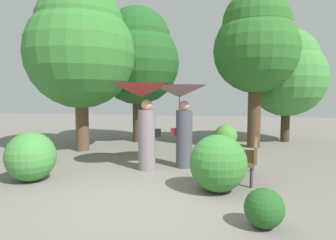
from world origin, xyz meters
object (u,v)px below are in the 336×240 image
(tree_near_right, at_px, (287,72))
(path_marker_post, at_px, (218,169))
(person_left, at_px, (143,105))
(tree_mid_left, at_px, (137,56))
(tree_near_left, at_px, (80,45))
(park_bench, at_px, (248,156))
(tree_mid_right, at_px, (256,43))
(person_right, at_px, (181,106))

(tree_near_right, relative_size, path_marker_post, 4.80)
(person_left, xyz_separation_m, tree_mid_left, (-1.38, 4.13, 1.70))
(tree_near_left, distance_m, tree_near_right, 7.60)
(park_bench, distance_m, tree_near_left, 6.31)
(tree_mid_right, distance_m, path_marker_post, 6.08)
(person_right, height_order, tree_mid_left, tree_mid_left)
(tree_mid_right, bearing_deg, path_marker_post, -101.91)
(tree_mid_left, xyz_separation_m, path_marker_post, (3.23, -5.51, -2.85))
(tree_near_left, relative_size, tree_mid_left, 1.04)
(park_bench, xyz_separation_m, tree_mid_left, (-3.86, 4.43, 2.79))
(park_bench, height_order, tree_near_right, tree_near_right)
(tree_near_right, height_order, path_marker_post, tree_near_right)
(tree_near_right, bearing_deg, park_bench, -107.61)
(tree_mid_left, bearing_deg, park_bench, -48.94)
(tree_near_left, distance_m, path_marker_post, 6.35)
(person_left, height_order, tree_near_left, tree_near_left)
(tree_near_left, height_order, tree_mid_left, tree_near_left)
(person_left, height_order, person_right, person_left)
(tree_mid_left, height_order, tree_mid_right, tree_mid_right)
(park_bench, xyz_separation_m, tree_near_right, (1.75, 5.51, 2.17))
(tree_near_right, bearing_deg, person_right, -125.10)
(park_bench, height_order, tree_mid_left, tree_mid_left)
(person_left, height_order, park_bench, person_left)
(path_marker_post, bearing_deg, tree_near_right, 70.20)
(tree_mid_left, bearing_deg, tree_near_right, 10.87)
(tree_near_right, xyz_separation_m, tree_mid_left, (-5.61, -1.08, 0.62))
(park_bench, xyz_separation_m, tree_mid_right, (0.45, 4.01, 3.08))
(tree_mid_right, relative_size, path_marker_post, 5.97)
(tree_mid_left, xyz_separation_m, tree_mid_right, (4.31, -0.42, 0.29))
(tree_near_right, xyz_separation_m, tree_mid_right, (-1.30, -1.49, 0.91))
(tree_near_right, bearing_deg, person_left, -129.09)
(person_left, relative_size, tree_mid_right, 0.40)
(person_right, relative_size, tree_near_right, 0.48)
(person_right, distance_m, tree_mid_left, 4.67)
(tree_near_right, distance_m, tree_mid_right, 2.17)
(person_left, xyz_separation_m, tree_near_left, (-2.63, 2.00, 1.80))
(person_right, distance_m, path_marker_post, 2.34)
(person_left, bearing_deg, path_marker_post, -133.95)
(tree_near_right, bearing_deg, tree_mid_left, -169.13)
(tree_near_left, bearing_deg, path_marker_post, -37.07)
(person_left, bearing_deg, tree_mid_right, -45.45)
(person_left, bearing_deg, tree_near_left, 45.57)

